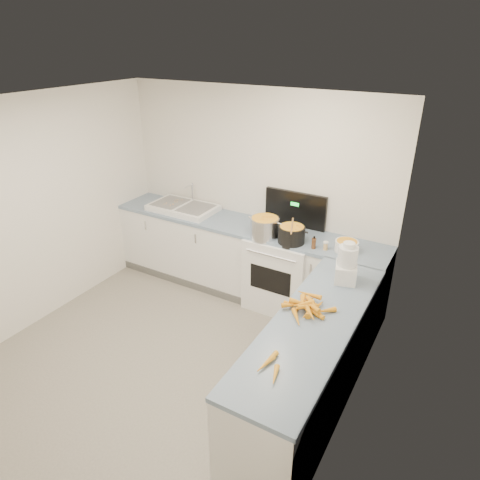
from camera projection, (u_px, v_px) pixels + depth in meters
The scene contains 19 objects.
floor at pixel (159, 370), 4.25m from camera, with size 3.50×4.00×0.00m, color gray, non-canonical shape.
ceiling at pixel (131, 111), 3.16m from camera, with size 3.50×4.00×0.00m, color silver, non-canonical shape.
wall_back at pixel (255, 193), 5.26m from camera, with size 3.50×2.50×0.00m, color silver, non-canonical shape.
wall_left at pixel (19, 220), 4.49m from camera, with size 4.00×2.50×0.00m, color silver, non-canonical shape.
wall_right at pixel (343, 321), 2.92m from camera, with size 4.00×2.50×0.00m, color silver, non-canonical shape.
counter_back at pixel (243, 258), 5.37m from camera, with size 3.50×0.62×0.94m.
counter_right at pixel (310, 366), 3.63m from camera, with size 0.62×2.20×0.94m.
stove at pixel (282, 269), 5.11m from camera, with size 0.76×0.65×1.36m.
sink at pixel (183, 207), 5.55m from camera, with size 0.86×0.52×0.31m.
steel_pot at pixel (265, 228), 4.82m from camera, with size 0.33×0.33×0.24m, color silver.
black_pot at pixel (291, 235), 4.68m from camera, with size 0.29×0.29×0.21m, color black.
wooden_spoon at pixel (292, 226), 4.63m from camera, with size 0.02×0.02×0.42m, color #AD7A47.
mixing_bowl at pixel (346, 246), 4.50m from camera, with size 0.25×0.25×0.11m, color white.
extract_bottle at pixel (314, 243), 4.56m from camera, with size 0.05×0.05×0.12m, color #593319.
spice_jar at pixel (326, 246), 4.53m from camera, with size 0.05×0.05×0.08m, color #E5B266.
food_processor at pixel (347, 265), 3.91m from camera, with size 0.25×0.28×0.39m.
carrot_pile at pixel (307, 306), 3.54m from camera, with size 0.43×0.45×0.09m.
peeled_carrots at pixel (270, 366), 2.94m from camera, with size 0.18×0.29×0.04m.
peelings at pixel (172, 203), 5.60m from camera, with size 0.17×0.27×0.01m.
Camera 1 is at (2.33, -2.42, 3.02)m, focal length 32.00 mm.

